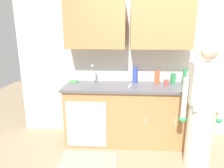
% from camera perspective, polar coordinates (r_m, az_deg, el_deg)
% --- Properties ---
extents(ground_plane, '(9.00, 9.00, 0.00)m').
position_cam_1_polar(ground_plane, '(2.98, 15.42, -22.01)').
color(ground_plane, '#998466').
extents(kitchen_wall_with_uppers, '(4.80, 0.44, 2.70)m').
position_cam_1_polar(kitchen_wall_with_uppers, '(3.38, 11.46, 9.57)').
color(kitchen_wall_with_uppers, silver).
rests_on(kitchen_wall_with_uppers, ground).
extents(counter_cabinet, '(1.90, 0.62, 0.90)m').
position_cam_1_polar(counter_cabinet, '(3.31, 4.01, -8.67)').
color(counter_cabinet, '#B27F4C').
rests_on(counter_cabinet, ground).
extents(countertop, '(1.96, 0.66, 0.04)m').
position_cam_1_polar(countertop, '(3.15, 4.21, -0.79)').
color(countertop, '#595960').
rests_on(countertop, counter_cabinet).
extents(sink, '(0.50, 0.36, 0.35)m').
position_cam_1_polar(sink, '(3.19, -5.03, -0.50)').
color(sink, '#B7BABF').
rests_on(sink, counter_cabinet).
extents(person_at_sink, '(0.55, 0.34, 1.62)m').
position_cam_1_polar(person_at_sink, '(2.86, 24.00, -8.52)').
color(person_at_sink, white).
rests_on(person_at_sink, ground).
extents(floor_mat, '(0.80, 0.50, 0.01)m').
position_cam_1_polar(floor_mat, '(3.00, -6.73, -21.15)').
color(floor_mat, gray).
rests_on(floor_mat, ground).
extents(bottle_cleaner_spray, '(0.08, 0.08, 0.25)m').
position_cam_1_polar(bottle_cleaner_spray, '(3.34, 6.50, 2.57)').
color(bottle_cleaner_spray, '#334CB2').
rests_on(bottle_cleaner_spray, countertop).
extents(bottle_water_tall, '(0.06, 0.06, 0.25)m').
position_cam_1_polar(bottle_water_tall, '(3.39, 19.83, 2.04)').
color(bottle_water_tall, '#2D8C4C').
rests_on(bottle_water_tall, countertop).
extents(bottle_dish_liquid, '(0.08, 0.08, 0.20)m').
position_cam_1_polar(bottle_dish_liquid, '(3.33, 12.62, 1.84)').
color(bottle_dish_liquid, '#E05933').
rests_on(bottle_dish_liquid, countertop).
extents(bottle_water_short, '(0.08, 0.08, 0.17)m').
position_cam_1_polar(bottle_water_short, '(3.39, 16.89, 1.51)').
color(bottle_water_short, '#2D8C4C').
rests_on(bottle_water_short, countertop).
extents(cup_by_sink, '(0.08, 0.08, 0.09)m').
position_cam_1_polar(cup_by_sink, '(3.24, 15.10, 0.36)').
color(cup_by_sink, '#B24C47').
rests_on(cup_by_sink, countertop).
extents(knife_on_counter, '(0.08, 0.24, 0.01)m').
position_cam_1_polar(knife_on_counter, '(3.14, 5.14, -0.44)').
color(knife_on_counter, silver).
rests_on(knife_on_counter, countertop).
extents(sponge, '(0.11, 0.07, 0.03)m').
position_cam_1_polar(sponge, '(3.41, -10.67, 0.77)').
color(sponge, '#4CBF4C').
rests_on(sponge, countertop).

